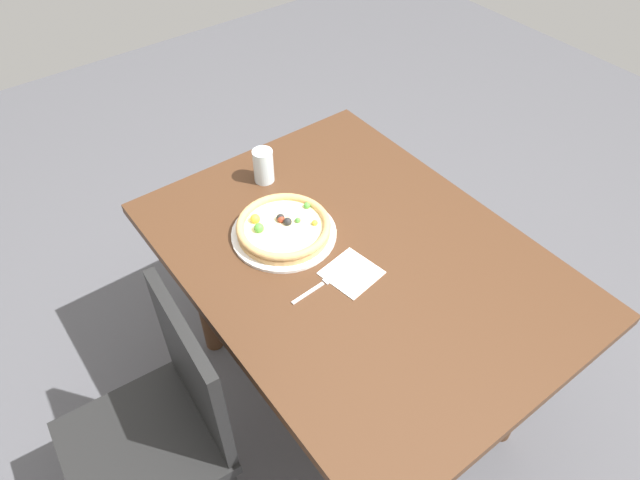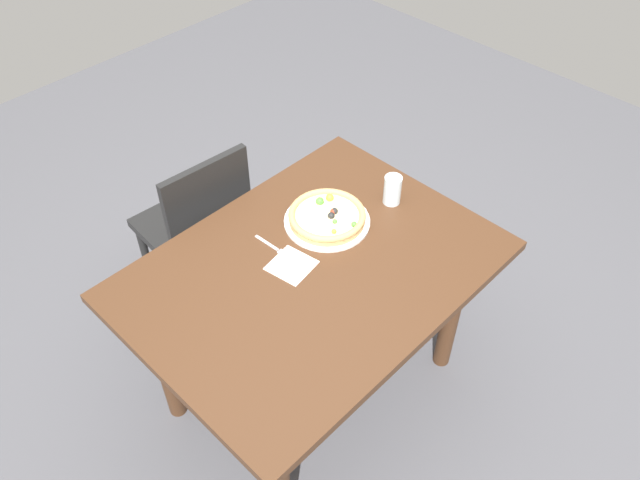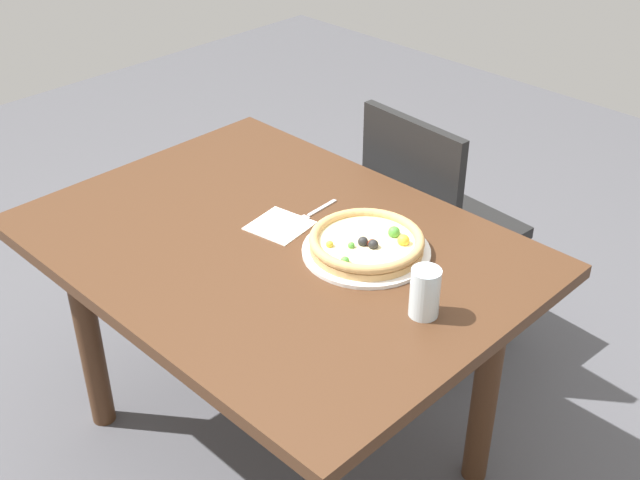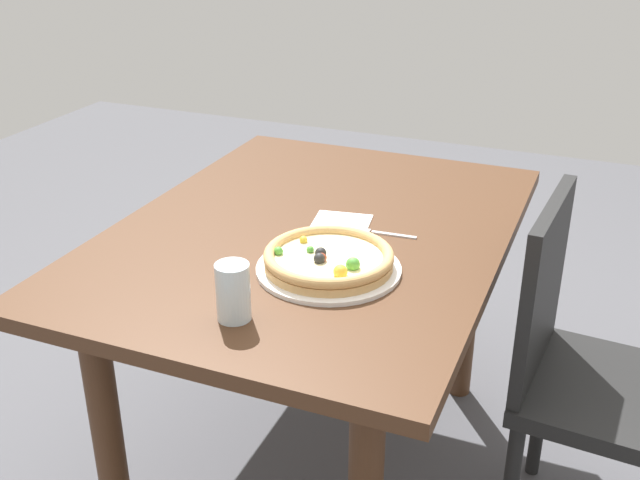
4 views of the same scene
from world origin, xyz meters
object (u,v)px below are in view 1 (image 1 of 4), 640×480
Objects in this scene: drinking_glass at (263,166)px; dining_table at (356,280)px; chair_near at (162,427)px; pizza at (283,227)px; napkin at (351,273)px; plate at (284,233)px; fork at (320,285)px.

dining_table is at bearing 3.37° from drinking_glass.
chair_near reaches higher than pizza.
dining_table is 0.13m from napkin.
chair_near reaches higher than plate.
dining_table is at bearing 31.56° from plate.
fork is at bearing -88.28° from chair_near.
pizza is at bearing 77.84° from fork.
plate is 0.23m from fork.
fork is at bearing -80.05° from dining_table.
napkin is (0.04, 0.62, 0.25)m from chair_near.
drinking_glass is 0.50m from napkin.
dining_table is 1.43× the size of chair_near.
drinking_glass is (-0.25, 0.10, 0.03)m from pizza.
drinking_glass is at bearing 176.42° from napkin.
plate is at bearing 77.73° from fork.
chair_near reaches higher than drinking_glass.
drinking_glass reaches higher than plate.
drinking_glass is at bearing 159.41° from plate.
napkin is at bearing 14.82° from plate.
plate is 2.27× the size of napkin.
drinking_glass is at bearing -50.54° from chair_near.
pizza is 1.71× the size of fork.
drinking_glass is (-0.45, -0.03, 0.17)m from dining_table.
plate is at bearing -148.44° from dining_table.
dining_table is 0.19m from fork.
pizza is 2.43× the size of drinking_glass.
drinking_glass is at bearing 159.29° from pizza.
chair_near is 7.46× the size of drinking_glass.
dining_table is 0.27m from pizza.
fork is 1.42× the size of drinking_glass.
drinking_glass is at bearing 71.31° from fork.
dining_table is 10.68× the size of drinking_glass.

